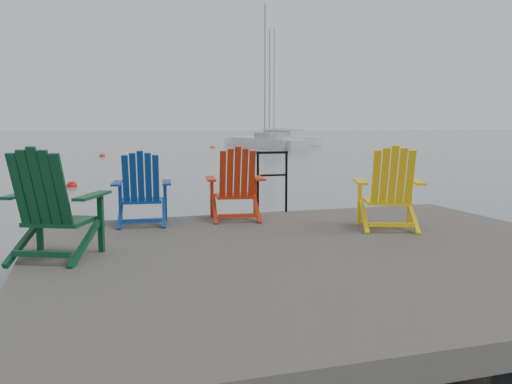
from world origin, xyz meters
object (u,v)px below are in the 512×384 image
object	(u,v)px
handrail	(272,176)
buoy_b	(102,157)
chair_yellow	(390,188)
sailboat_mid	(274,138)
sailboat_near	(268,144)
sailboat_far	(274,141)
chair_blue	(142,189)
chair_red	(236,184)
chair_green	(52,204)
buoy_d	(213,148)
buoy_a	(72,187)
buoy_c	(230,151)

from	to	relation	value
handrail	buoy_b	bearing A→B (deg)	93.88
chair_yellow	sailboat_mid	distance (m)	58.57
sailboat_near	sailboat_far	distance (m)	6.54
chair_blue	chair_red	world-z (taller)	chair_red
chair_green	sailboat_mid	size ratio (longest dim) A/B	0.08
sailboat_near	chair_blue	bearing A→B (deg)	-122.40
handrail	sailboat_near	xyz separation A→B (m)	(11.25, 33.54, -0.69)
sailboat_mid	buoy_d	bearing A→B (deg)	-111.27
chair_red	buoy_a	world-z (taller)	chair_red
chair_red	sailboat_far	bearing A→B (deg)	79.50
sailboat_far	chair_blue	bearing A→B (deg)	174.25
sailboat_near	buoy_b	xyz separation A→B (m)	(-12.95, -8.57, -0.36)
chair_green	sailboat_near	world-z (taller)	sailboat_near
sailboat_near	buoy_a	distance (m)	28.26
chair_green	sailboat_near	xyz separation A→B (m)	(14.16, 35.56, -0.67)
sailboat_far	chair_yellow	bearing A→B (deg)	178.37
chair_green	chair_red	size ratio (longest dim) A/B	1.08
chair_red	buoy_d	bearing A→B (deg)	87.12
handrail	chair_blue	world-z (taller)	chair_blue
chair_green	chair_red	bearing A→B (deg)	59.39
chair_red	sailboat_near	world-z (taller)	sailboat_near
chair_green	buoy_a	distance (m)	11.22
handrail	chair_yellow	bearing A→B (deg)	-60.65
sailboat_near	buoy_c	xyz separation A→B (m)	(-4.22, -4.28, -0.36)
chair_yellow	buoy_c	world-z (taller)	chair_yellow
buoy_a	buoy_c	world-z (taller)	buoy_c
chair_green	buoy_b	bearing A→B (deg)	112.00
buoy_c	buoy_d	size ratio (longest dim) A/B	1.10
chair_yellow	handrail	bearing A→B (deg)	140.57
sailboat_mid	buoy_b	distance (m)	35.70
chair_yellow	sailboat_near	bearing A→B (deg)	94.89
sailboat_mid	buoy_d	distance (m)	22.02
sailboat_near	sailboat_mid	distance (m)	21.92
chair_green	chair_yellow	xyz separation A→B (m)	(3.85, 0.36, -0.02)
chair_yellow	sailboat_near	distance (m)	36.69
buoy_a	handrail	bearing A→B (deg)	-71.76
chair_blue	chair_red	size ratio (longest dim) A/B	0.96
chair_green	buoy_b	xyz separation A→B (m)	(1.21, 27.00, -1.03)
handrail	sailboat_mid	distance (m)	57.29
buoy_c	sailboat_mid	bearing A→B (deg)	64.13
buoy_b	buoy_a	bearing A→B (deg)	-94.77
buoy_d	chair_yellow	bearing A→B (deg)	-99.58
chair_yellow	buoy_d	xyz separation A→B (m)	(6.26, 37.14, -1.01)
buoy_b	buoy_d	size ratio (longest dim) A/B	0.93
chair_blue	sailboat_mid	size ratio (longest dim) A/B	0.07
chair_red	buoy_a	size ratio (longest dim) A/B	3.09
sailboat_mid	chair_red	bearing A→B (deg)	-98.63
sailboat_far	buoy_a	xyz separation A→B (m)	(-16.89, -30.38, -0.36)
handrail	sailboat_mid	world-z (taller)	sailboat_mid
sailboat_near	buoy_d	size ratio (longest dim) A/B	31.28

